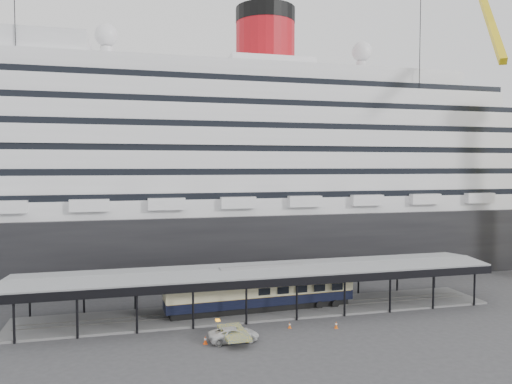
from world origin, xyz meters
TOP-DOWN VIEW (x-y plane):
  - ground at (0.00, 0.00)m, footprint 200.00×200.00m
  - cruise_ship at (0.05, 32.00)m, footprint 130.00×30.00m
  - platform_canopy at (0.00, 5.00)m, footprint 56.00×9.18m
  - port_truck at (-5.31, -3.89)m, footprint 5.01×2.44m
  - pullman_carriage at (-0.12, 5.00)m, footprint 22.75×4.10m
  - traffic_cone_left at (-8.13, -3.92)m, footprint 0.45×0.45m
  - traffic_cone_mid at (1.25, -1.50)m, footprint 0.36×0.36m
  - traffic_cone_right at (6.01, -2.78)m, footprint 0.48×0.48m

SIDE VIEW (x-z plane):
  - ground at x=0.00m, z-range 0.00..0.00m
  - traffic_cone_mid at x=1.25m, z-range 0.00..0.65m
  - traffic_cone_right at x=6.01m, z-range 0.00..0.74m
  - traffic_cone_left at x=-8.13m, z-range 0.00..0.79m
  - port_truck at x=-5.31m, z-range 0.00..1.37m
  - platform_canopy at x=0.00m, z-range -0.29..5.01m
  - pullman_carriage at x=-0.12m, z-range -8.41..13.80m
  - cruise_ship at x=0.05m, z-range -3.60..40.30m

